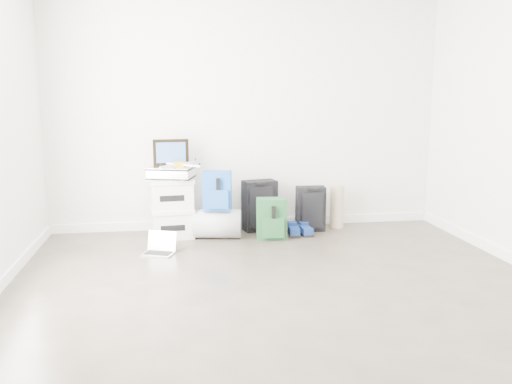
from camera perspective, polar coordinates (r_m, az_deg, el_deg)
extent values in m
plane|color=#342E26|center=(4.11, 3.84, -11.99)|extent=(5.00, 5.00, 0.00)
cube|color=silver|center=(6.27, -1.00, 8.44)|extent=(4.50, 0.02, 2.70)
cube|color=white|center=(6.44, -0.95, -3.21)|extent=(4.50, 0.02, 0.10)
cube|color=silver|center=(6.03, -8.74, -3.39)|extent=(0.46, 0.38, 0.28)
cube|color=silver|center=(5.99, -8.78, -1.88)|extent=(0.49, 0.41, 0.04)
cube|color=silver|center=(5.96, -8.82, -0.36)|extent=(0.46, 0.38, 0.28)
cube|color=silver|center=(5.93, -8.87, 1.18)|extent=(0.49, 0.41, 0.04)
cube|color=#B2B2B7|center=(5.92, -8.89, 2.02)|extent=(0.53, 0.45, 0.13)
cube|color=black|center=(5.99, -8.94, 4.14)|extent=(0.39, 0.06, 0.29)
cube|color=#264799|center=(5.97, -8.94, 4.13)|extent=(0.32, 0.04, 0.22)
cube|color=gold|center=(5.88, -8.13, 2.89)|extent=(0.11, 0.11, 0.05)
cube|color=white|center=(6.00, -7.23, 3.06)|extent=(0.21, 0.24, 0.02)
cube|color=white|center=(5.98, -9.22, 2.98)|extent=(0.24, 0.21, 0.02)
cube|color=white|center=(5.77, -9.08, 2.72)|extent=(0.21, 0.24, 0.02)
cube|color=white|center=(5.79, -7.02, 2.80)|extent=(0.24, 0.21, 0.02)
cylinder|color=#909398|center=(5.93, -4.08, -3.34)|extent=(0.56, 0.40, 0.32)
cube|color=#194AA4|center=(5.84, -4.11, 0.13)|extent=(0.33, 0.23, 0.42)
cube|color=#194AA4|center=(5.75, -4.02, -0.75)|extent=(0.23, 0.10, 0.20)
cube|color=black|center=(6.22, 0.36, -1.42)|extent=(0.41, 0.29, 0.58)
cube|color=black|center=(6.11, 0.54, -1.65)|extent=(0.28, 0.09, 0.46)
cube|color=black|center=(6.06, 0.54, 0.86)|extent=(0.11, 0.05, 0.02)
cube|color=#163D1C|center=(5.87, 1.64, -2.82)|extent=(0.33, 0.22, 0.45)
cube|color=#163D1C|center=(5.79, 1.82, -3.79)|extent=(0.24, 0.08, 0.21)
cube|color=black|center=(6.25, 5.75, -1.75)|extent=(0.34, 0.21, 0.51)
cube|color=black|center=(6.15, 6.00, -1.96)|extent=(0.24, 0.04, 0.41)
cube|color=black|center=(6.11, 6.03, 0.22)|extent=(0.11, 0.03, 0.02)
cube|color=black|center=(6.08, 4.00, -4.40)|extent=(0.14, 0.30, 0.03)
cube|color=navy|center=(6.07, 4.00, -3.97)|extent=(0.13, 0.28, 0.07)
cube|color=black|center=(6.11, 5.17, -4.35)|extent=(0.14, 0.30, 0.03)
cube|color=navy|center=(6.10, 5.18, -3.92)|extent=(0.13, 0.28, 0.07)
cylinder|color=tan|center=(6.43, 8.51, -1.54)|extent=(0.16, 0.16, 0.49)
cube|color=silver|center=(5.44, -10.25, -6.42)|extent=(0.35, 0.30, 0.01)
cube|color=black|center=(5.43, -10.25, -6.34)|extent=(0.29, 0.22, 0.00)
cube|color=black|center=(5.50, -9.86, -5.07)|extent=(0.28, 0.12, 0.20)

